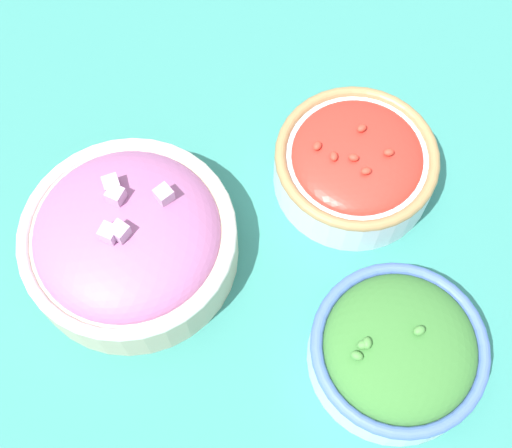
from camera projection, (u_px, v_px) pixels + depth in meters
name	position (u px, v px, depth m)	size (l,w,h in m)	color
ground_plane	(256.00, 236.00, 0.76)	(3.00, 3.00, 0.00)	#337F75
bowl_cherry_tomatoes	(355.00, 164.00, 0.75)	(0.17, 0.17, 0.07)	silver
bowl_red_onion	(129.00, 239.00, 0.71)	(0.22, 0.22, 0.10)	beige
bowl_broccoli	(398.00, 350.00, 0.67)	(0.17, 0.17, 0.08)	silver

